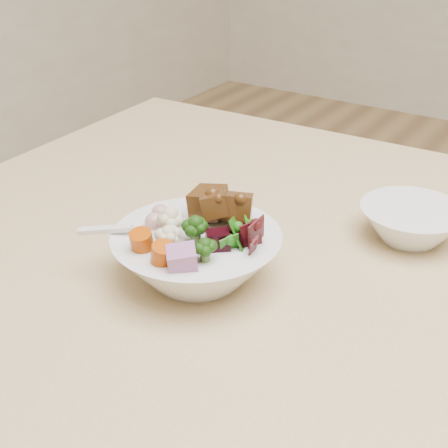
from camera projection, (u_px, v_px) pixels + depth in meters
name	position (u px, v px, depth m)	size (l,w,h in m)	color
food_bowl	(198.00, 253.00, 0.71)	(0.19, 0.19, 0.10)	white
soup_spoon	(133.00, 234.00, 0.70)	(0.09, 0.06, 0.02)	white
side_bowl	(411.00, 224.00, 0.79)	(0.13, 0.13, 0.04)	white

